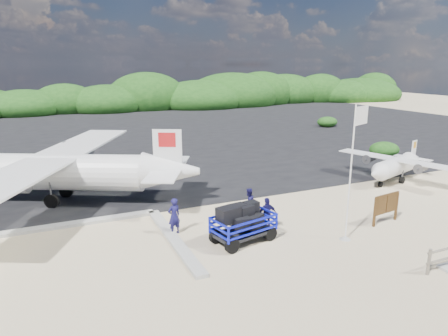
% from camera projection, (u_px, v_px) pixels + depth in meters
% --- Properties ---
extents(ground, '(160.00, 160.00, 0.00)m').
position_uv_depth(ground, '(282.00, 236.00, 17.60)').
color(ground, beige).
extents(asphalt_apron, '(90.00, 50.00, 0.04)m').
position_uv_depth(asphalt_apron, '(137.00, 133.00, 44.13)').
color(asphalt_apron, '#B2B2B2').
rests_on(asphalt_apron, ground).
extents(lagoon, '(9.00, 7.00, 0.40)m').
position_uv_depth(lagoon, '(61.00, 261.00, 15.38)').
color(lagoon, '#B2B2B2').
rests_on(lagoon, ground).
extents(vegetation_band, '(124.00, 8.00, 4.40)m').
position_uv_depth(vegetation_band, '(105.00, 110.00, 66.24)').
color(vegetation_band, '#B2B2B2').
rests_on(vegetation_band, ground).
extents(baggage_cart, '(3.14, 2.19, 1.43)m').
position_uv_depth(baggage_cart, '(243.00, 242.00, 17.03)').
color(baggage_cart, '#0E19DA').
rests_on(baggage_cart, ground).
extents(flagpole, '(1.26, 0.89, 5.80)m').
position_uv_depth(flagpole, '(345.00, 239.00, 17.26)').
color(flagpole, white).
rests_on(flagpole, ground).
extents(signboard, '(1.82, 0.43, 1.50)m').
position_uv_depth(signboard, '(384.00, 223.00, 19.03)').
color(signboard, '#503517').
rests_on(signboard, ground).
extents(crew_a, '(0.69, 0.53, 1.67)m').
position_uv_depth(crew_a, '(174.00, 216.00, 17.62)').
color(crew_a, '#17144D').
rests_on(crew_a, ground).
extents(crew_b, '(0.86, 0.75, 1.49)m').
position_uv_depth(crew_b, '(249.00, 203.00, 19.58)').
color(crew_b, '#17144D').
rests_on(crew_b, ground).
extents(crew_c, '(0.97, 0.50, 1.59)m').
position_uv_depth(crew_c, '(267.00, 215.00, 17.93)').
color(crew_c, '#17144D').
rests_on(crew_c, ground).
extents(aircraft_large, '(23.27, 23.27, 5.20)m').
position_uv_depth(aircraft_large, '(280.00, 134.00, 43.21)').
color(aircraft_large, '#B2B2B2').
rests_on(aircraft_large, ground).
extents(aircraft_small, '(7.98, 7.98, 2.28)m').
position_uv_depth(aircraft_small, '(58.00, 128.00, 47.33)').
color(aircraft_small, '#B2B2B2').
rests_on(aircraft_small, ground).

